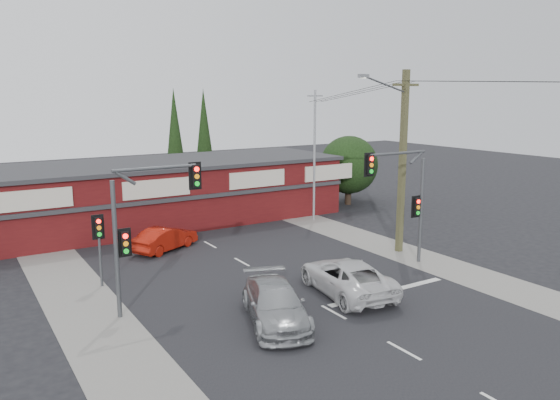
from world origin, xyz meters
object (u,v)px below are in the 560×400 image
red_sedan (165,238)px  shop_building (152,192)px  silver_suv (275,304)px  white_suv (346,277)px  utility_pole (401,156)px

red_sedan → shop_building: bearing=-41.0°
silver_suv → red_sedan: (-0.09, 11.84, -0.08)m
white_suv → red_sedan: (-4.40, 10.82, -0.09)m
white_suv → shop_building: shop_building is taller
white_suv → silver_suv: bearing=22.3°
silver_suv → utility_pole: bearing=43.2°
silver_suv → white_suv: bearing=33.2°
white_suv → utility_pole: size_ratio=0.55×
red_sedan → shop_building: size_ratio=0.15×
red_sedan → utility_pole: utility_pole is taller
silver_suv → shop_building: (1.51, 18.65, 1.38)m
shop_building → utility_pole: 17.15m
silver_suv → red_sedan: size_ratio=1.26×
silver_suv → shop_building: bearing=105.4°
silver_suv → shop_building: shop_building is taller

